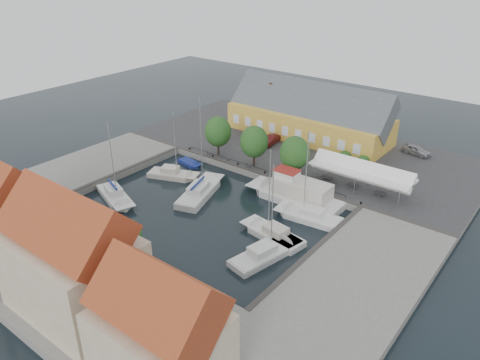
{
  "coord_description": "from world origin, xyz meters",
  "views": [
    {
      "loc": [
        35.81,
        -40.22,
        30.21
      ],
      "look_at": [
        0.0,
        6.0,
        1.5
      ],
      "focal_mm": 35.0,
      "sensor_mm": 36.0,
      "label": 1
    }
  ],
  "objects_px": {
    "east_boat_b": "(273,236)",
    "trawler": "(297,195)",
    "center_sailboat": "(200,193)",
    "car_silver": "(417,150)",
    "east_boat_c": "(265,255)",
    "launch_sw": "(72,209)",
    "west_boat_b": "(172,175)",
    "warehouse": "(307,116)",
    "east_boat_a": "(310,218)",
    "car_red": "(271,140)",
    "west_boat_d": "(115,197)",
    "launch_nw": "(190,164)",
    "tent_canopy": "(361,171)"
  },
  "relations": [
    {
      "from": "car_red",
      "to": "east_boat_a",
      "type": "relative_size",
      "value": 0.37
    },
    {
      "from": "car_silver",
      "to": "launch_sw",
      "type": "height_order",
      "value": "car_silver"
    },
    {
      "from": "center_sailboat",
      "to": "warehouse",
      "type": "bearing_deg",
      "value": 88.54
    },
    {
      "from": "warehouse",
      "to": "car_silver",
      "type": "xyz_separation_m",
      "value": [
        18.53,
        2.89,
        -2.64
      ]
    },
    {
      "from": "east_boat_a",
      "to": "west_boat_d",
      "type": "xyz_separation_m",
      "value": [
        -23.57,
        -11.39,
        0.01
      ]
    },
    {
      "from": "car_red",
      "to": "warehouse",
      "type": "bearing_deg",
      "value": 67.02
    },
    {
      "from": "east_boat_a",
      "to": "launch_sw",
      "type": "distance_m",
      "value": 30.73
    },
    {
      "from": "east_boat_a",
      "to": "east_boat_c",
      "type": "relative_size",
      "value": 1.05
    },
    {
      "from": "car_red",
      "to": "east_boat_a",
      "type": "xyz_separation_m",
      "value": [
        16.84,
        -16.01,
        -1.47
      ]
    },
    {
      "from": "car_red",
      "to": "west_boat_b",
      "type": "relative_size",
      "value": 0.42
    },
    {
      "from": "east_boat_a",
      "to": "tent_canopy",
      "type": "bearing_deg",
      "value": 77.6
    },
    {
      "from": "trawler",
      "to": "west_boat_b",
      "type": "relative_size",
      "value": 1.3
    },
    {
      "from": "car_silver",
      "to": "east_boat_c",
      "type": "bearing_deg",
      "value": -175.5
    },
    {
      "from": "west_boat_b",
      "to": "launch_sw",
      "type": "xyz_separation_m",
      "value": [
        -3.5,
        -14.87,
        -0.17
      ]
    },
    {
      "from": "warehouse",
      "to": "launch_sw",
      "type": "distance_m",
      "value": 41.97
    },
    {
      "from": "tent_canopy",
      "to": "car_red",
      "type": "distance_m",
      "value": 20.1
    },
    {
      "from": "trawler",
      "to": "east_boat_b",
      "type": "xyz_separation_m",
      "value": [
        2.39,
        -9.18,
        -0.76
      ]
    },
    {
      "from": "east_boat_b",
      "to": "east_boat_c",
      "type": "distance_m",
      "value": 4.11
    },
    {
      "from": "east_boat_c",
      "to": "west_boat_d",
      "type": "distance_m",
      "value": 23.78
    },
    {
      "from": "warehouse",
      "to": "west_boat_b",
      "type": "distance_m",
      "value": 26.82
    },
    {
      "from": "car_silver",
      "to": "launch_nw",
      "type": "relative_size",
      "value": 1.0
    },
    {
      "from": "east_boat_b",
      "to": "launch_nw",
      "type": "bearing_deg",
      "value": 157.21
    },
    {
      "from": "east_boat_b",
      "to": "trawler",
      "type": "bearing_deg",
      "value": 104.57
    },
    {
      "from": "warehouse",
      "to": "center_sailboat",
      "type": "xyz_separation_m",
      "value": [
        -0.69,
        -27.1,
        -4.07
      ]
    },
    {
      "from": "center_sailboat",
      "to": "launch_nw",
      "type": "distance_m",
      "value": 10.69
    },
    {
      "from": "west_boat_b",
      "to": "launch_sw",
      "type": "distance_m",
      "value": 15.28
    },
    {
      "from": "tent_canopy",
      "to": "trawler",
      "type": "xyz_separation_m",
      "value": [
        -5.78,
        -6.63,
        -2.67
      ]
    },
    {
      "from": "east_boat_a",
      "to": "east_boat_b",
      "type": "xyz_separation_m",
      "value": [
        -1.28,
        -6.17,
        -0.0
      ]
    },
    {
      "from": "trawler",
      "to": "launch_sw",
      "type": "height_order",
      "value": "trawler"
    },
    {
      "from": "east_boat_c",
      "to": "launch_sw",
      "type": "height_order",
      "value": "east_boat_c"
    },
    {
      "from": "west_boat_d",
      "to": "launch_nw",
      "type": "distance_m",
      "value": 14.54
    },
    {
      "from": "west_boat_d",
      "to": "warehouse",
      "type": "bearing_deg",
      "value": 75.39
    },
    {
      "from": "west_boat_d",
      "to": "launch_nw",
      "type": "bearing_deg",
      "value": 89.52
    },
    {
      "from": "east_boat_a",
      "to": "launch_sw",
      "type": "bearing_deg",
      "value": -147.1
    },
    {
      "from": "east_boat_c",
      "to": "east_boat_a",
      "type": "bearing_deg",
      "value": 90.97
    },
    {
      "from": "warehouse",
      "to": "car_silver",
      "type": "distance_m",
      "value": 18.94
    },
    {
      "from": "west_boat_b",
      "to": "launch_sw",
      "type": "relative_size",
      "value": 2.4
    },
    {
      "from": "warehouse",
      "to": "tent_canopy",
      "type": "bearing_deg",
      "value": -39.86
    },
    {
      "from": "tent_canopy",
      "to": "car_silver",
      "type": "bearing_deg",
      "value": 83.41
    },
    {
      "from": "tent_canopy",
      "to": "car_red",
      "type": "relative_size",
      "value": 3.13
    },
    {
      "from": "warehouse",
      "to": "launch_nw",
      "type": "xyz_separation_m",
      "value": [
        -8.97,
        -20.34,
        -4.34
      ]
    },
    {
      "from": "tent_canopy",
      "to": "center_sailboat",
      "type": "bearing_deg",
      "value": -142.54
    },
    {
      "from": "trawler",
      "to": "launch_sw",
      "type": "relative_size",
      "value": 3.11
    },
    {
      "from": "car_silver",
      "to": "east_boat_c",
      "type": "distance_m",
      "value": 36.65
    },
    {
      "from": "center_sailboat",
      "to": "car_silver",
      "type": "bearing_deg",
      "value": 57.35
    },
    {
      "from": "launch_sw",
      "to": "car_red",
      "type": "bearing_deg",
      "value": 74.68
    },
    {
      "from": "east_boat_b",
      "to": "west_boat_d",
      "type": "distance_m",
      "value": 22.9
    },
    {
      "from": "car_silver",
      "to": "center_sailboat",
      "type": "distance_m",
      "value": 35.65
    },
    {
      "from": "car_silver",
      "to": "west_boat_b",
      "type": "height_order",
      "value": "west_boat_b"
    },
    {
      "from": "car_silver",
      "to": "car_red",
      "type": "xyz_separation_m",
      "value": [
        -20.89,
        -10.38,
        -0.05
      ]
    }
  ]
}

